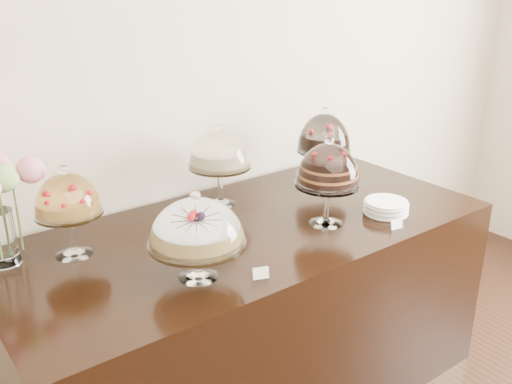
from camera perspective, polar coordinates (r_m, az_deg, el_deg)
wall_back at (r=2.86m, az=-5.00°, el=12.03°), size 5.00×0.04×3.00m
display_counter at (r=2.74m, az=-0.64°, el=-12.06°), size 2.20×1.00×0.90m
cake_stand_sugar_sponge at (r=2.05m, az=-5.97°, el=-3.43°), size 0.36×0.36×0.34m
cake_stand_choco_layer at (r=2.48m, az=7.23°, el=2.36°), size 0.29×0.29×0.40m
cake_stand_cheesecake at (r=2.68m, az=-3.67°, el=3.94°), size 0.30×0.30×0.40m
cake_stand_dark_choco at (r=2.98m, az=6.82°, el=5.57°), size 0.28×0.28×0.41m
cake_stand_fruit_tart at (r=2.31m, az=-18.35°, el=-0.65°), size 0.26×0.26×0.38m
plate_stack at (r=2.71m, az=12.87°, el=-1.49°), size 0.20×0.20×0.06m
price_card_left at (r=2.11m, az=0.48°, el=-8.12°), size 0.06×0.04×0.04m
price_card_right at (r=2.57m, az=13.88°, el=-3.13°), size 0.06×0.02×0.04m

